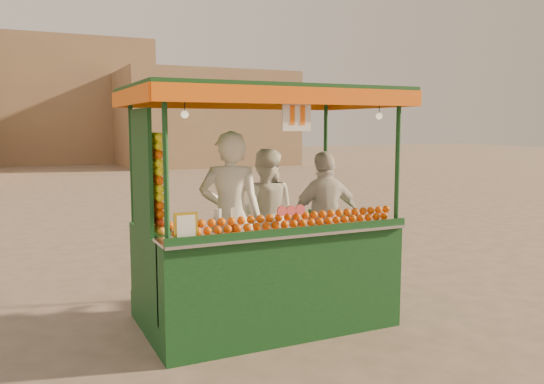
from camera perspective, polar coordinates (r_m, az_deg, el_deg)
name	(u,v)px	position (r m, az deg, el deg)	size (l,w,h in m)	color
ground	(284,316)	(6.50, 1.22, -12.58)	(90.00, 90.00, 0.00)	brown
building_right	(204,119)	(31.06, -6.94, 7.44)	(9.00, 6.00, 5.00)	#8D7550
building_center	(22,102)	(35.52, -24.22, 8.43)	(14.00, 7.00, 7.00)	#8D7550
juice_cart	(260,250)	(6.00, -1.20, -5.99)	(2.81, 1.82, 2.55)	#103B1A
vendor_left	(231,217)	(5.89, -4.26, -2.57)	(0.78, 0.67, 1.81)	white
vendor_middle	(265,214)	(6.75, -0.73, -2.28)	(0.97, 0.91, 1.59)	silver
vendor_right	(325,219)	(6.49, 5.49, -2.76)	(0.93, 0.40, 1.57)	silver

